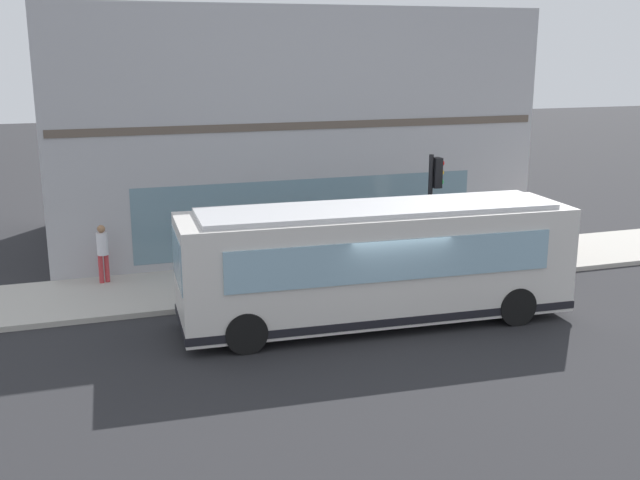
% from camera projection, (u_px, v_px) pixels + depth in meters
% --- Properties ---
extents(ground, '(120.00, 120.00, 0.00)m').
position_uv_depth(ground, '(385.00, 326.00, 19.44)').
color(ground, '#262628').
extents(sidewalk_curb, '(3.70, 40.00, 0.15)m').
position_uv_depth(sidewalk_curb, '(329.00, 275.00, 23.52)').
color(sidewalk_curb, '#B2ADA3').
rests_on(sidewalk_curb, ground).
extents(building_corner, '(8.78, 16.31, 8.20)m').
position_uv_depth(building_corner, '(275.00, 126.00, 28.24)').
color(building_corner, '#A8A8AD').
rests_on(building_corner, ground).
extents(city_bus_nearside, '(3.03, 10.15, 3.07)m').
position_uv_depth(city_bus_nearside, '(376.00, 264.00, 19.39)').
color(city_bus_nearside, silver).
rests_on(city_bus_nearside, ground).
extents(traffic_light_near_corner, '(0.32, 0.49, 3.72)m').
position_uv_depth(traffic_light_near_corner, '(434.00, 192.00, 22.66)').
color(traffic_light_near_corner, black).
rests_on(traffic_light_near_corner, sidewalk_curb).
extents(fire_hydrant, '(0.35, 0.35, 0.74)m').
position_uv_depth(fire_hydrant, '(426.00, 242.00, 25.80)').
color(fire_hydrant, red).
rests_on(fire_hydrant, sidewalk_curb).
extents(pedestrian_near_hydrant, '(0.32, 0.32, 1.74)m').
position_uv_depth(pedestrian_near_hydrant, '(103.00, 249.00, 22.35)').
color(pedestrian_near_hydrant, '#B23338').
rests_on(pedestrian_near_hydrant, sidewalk_curb).
extents(pedestrian_by_light_pole, '(0.32, 0.32, 1.61)m').
position_uv_depth(pedestrian_by_light_pole, '(556.00, 223.00, 26.03)').
color(pedestrian_by_light_pole, gold).
rests_on(pedestrian_by_light_pole, sidewalk_curb).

